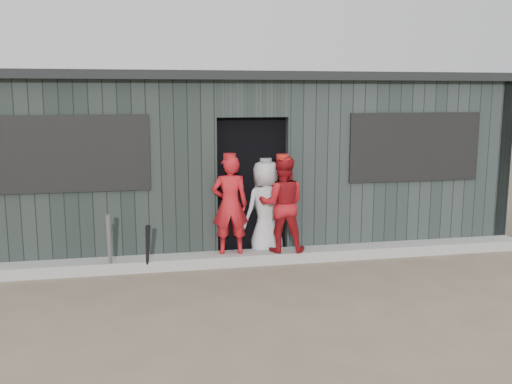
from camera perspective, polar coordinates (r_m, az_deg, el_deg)
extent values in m
plane|color=brown|center=(6.31, 3.35, -11.74)|extent=(80.00, 80.00, 0.00)
cube|color=gray|center=(7.96, -0.03, -6.55)|extent=(8.00, 0.36, 0.15)
cone|color=gray|center=(7.53, -14.47, -5.13)|extent=(0.08, 0.25, 0.83)
cone|color=gray|center=(7.63, -14.39, -5.47)|extent=(0.07, 0.15, 0.70)
cone|color=black|center=(7.50, -10.79, -5.63)|extent=(0.10, 0.32, 0.68)
imported|color=#B5161D|center=(7.75, -2.62, -1.29)|extent=(0.51, 0.36, 1.35)
imported|color=maroon|center=(7.86, 2.64, -1.22)|extent=(0.74, 0.63, 1.33)
imported|color=silver|center=(8.13, 0.96, -1.67)|extent=(0.81, 0.70, 1.40)
cube|color=black|center=(9.36, -2.09, 2.93)|extent=(7.60, 2.70, 2.20)
cube|color=#262D2A|center=(7.87, -16.72, 1.60)|extent=(3.50, 0.20, 2.50)
cube|color=#2C3533|center=(8.70, 14.28, 2.45)|extent=(3.50, 0.20, 2.50)
cube|color=#2A312F|center=(7.92, -0.44, 9.32)|extent=(1.00, 0.20, 0.50)
cube|color=#252D2B|center=(10.71, 19.01, 3.53)|extent=(0.20, 3.00, 2.50)
cube|color=#2C3432|center=(10.73, -3.32, 4.05)|extent=(8.00, 0.20, 2.50)
cube|color=black|center=(9.30, -2.14, 11.28)|extent=(8.30, 3.30, 0.12)
cube|color=black|center=(7.74, -18.01, 3.64)|extent=(2.00, 0.04, 1.00)
cube|color=black|center=(8.63, 15.61, 4.34)|extent=(2.00, 0.04, 1.00)
cube|color=black|center=(8.26, -1.77, 3.07)|extent=(0.22, 0.22, 0.86)
cube|color=black|center=(8.46, 0.62, 2.89)|extent=(0.22, 0.19, 0.83)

